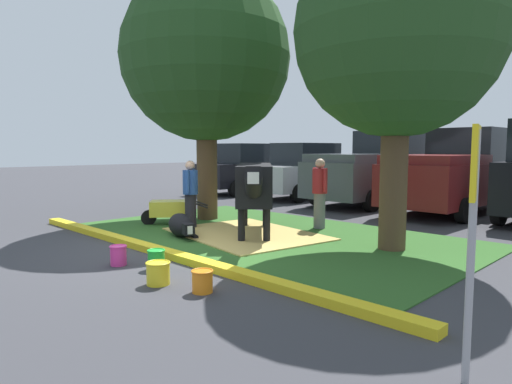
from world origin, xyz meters
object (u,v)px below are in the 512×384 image
(parking_sign, at_px, (473,204))
(hatchback_white, at_px, (248,169))
(sedan_silver, at_px, (306,171))
(pickup_truck_maroon, at_px, (376,170))
(shade_tree_left, at_px, (206,57))
(bucket_pink, at_px, (118,255))
(person_handler, at_px, (320,191))
(person_visitor_near, at_px, (190,193))
(shade_tree_right, at_px, (398,34))
(cow_holstein, at_px, (255,184))
(wheelbarrow, at_px, (169,209))
(bucket_orange, at_px, (202,281))
(bucket_green, at_px, (156,259))
(calf_lying, at_px, (182,225))
(pickup_truck_black, at_px, (456,173))
(bucket_yellow, at_px, (158,273))

(parking_sign, bearing_deg, hatchback_white, 142.24)
(sedan_silver, xyz_separation_m, pickup_truck_maroon, (2.75, 0.27, 0.13))
(shade_tree_left, distance_m, bucket_pink, 6.10)
(person_handler, height_order, person_visitor_near, person_handler)
(shade_tree_right, relative_size, cow_holstein, 2.25)
(shade_tree_left, xyz_separation_m, wheelbarrow, (-0.02, -1.17, -3.71))
(shade_tree_left, height_order, bucket_orange, shade_tree_left)
(shade_tree_right, bearing_deg, bucket_pink, -122.32)
(bucket_green, xyz_separation_m, bucket_orange, (1.37, -0.20, -0.01))
(bucket_green, bearing_deg, wheelbarrow, 142.99)
(calf_lying, relative_size, pickup_truck_black, 0.24)
(shade_tree_right, relative_size, person_handler, 3.52)
(bucket_green, relative_size, pickup_truck_maroon, 0.06)
(person_handler, height_order, wheelbarrow, person_handler)
(person_handler, xyz_separation_m, wheelbarrow, (-2.92, -2.09, -0.47))
(parking_sign, bearing_deg, bucket_orange, -179.02)
(shade_tree_left, bearing_deg, bucket_yellow, -45.94)
(cow_holstein, relative_size, bucket_pink, 8.00)
(person_visitor_near, relative_size, bucket_orange, 5.37)
(parking_sign, relative_size, bucket_yellow, 5.99)
(sedan_silver, height_order, pickup_truck_black, pickup_truck_black)
(cow_holstein, bearing_deg, sedan_silver, 120.27)
(calf_lying, relative_size, pickup_truck_maroon, 0.24)
(bucket_green, bearing_deg, pickup_truck_maroon, 100.73)
(calf_lying, bearing_deg, bucket_green, -44.70)
(person_handler, bearing_deg, shade_tree_left, -162.50)
(shade_tree_right, xyz_separation_m, pickup_truck_black, (-1.09, 5.76, -2.69))
(parking_sign, bearing_deg, wheelbarrow, 161.82)
(bucket_pink, height_order, sedan_silver, sedan_silver)
(parking_sign, distance_m, bucket_green, 4.77)
(cow_holstein, distance_m, pickup_truck_black, 6.74)
(bucket_green, bearing_deg, pickup_truck_black, 85.06)
(hatchback_white, relative_size, pickup_truck_black, 0.82)
(cow_holstein, distance_m, calf_lying, 1.74)
(person_visitor_near, relative_size, bucket_pink, 4.97)
(person_visitor_near, relative_size, wheelbarrow, 1.10)
(bucket_green, xyz_separation_m, hatchback_white, (-7.44, 9.18, 0.83))
(hatchback_white, bearing_deg, calf_lying, -52.66)
(wheelbarrow, height_order, sedan_silver, sedan_silver)
(wheelbarrow, xyz_separation_m, bucket_green, (3.21, -2.42, -0.23))
(person_visitor_near, height_order, pickup_truck_black, pickup_truck_black)
(bucket_pink, xyz_separation_m, sedan_silver, (-3.96, 9.69, 0.82))
(person_visitor_near, bearing_deg, person_handler, 44.44)
(pickup_truck_black, bearing_deg, wheelbarrow, -119.75)
(parking_sign, bearing_deg, calf_lying, 163.39)
(shade_tree_right, bearing_deg, person_visitor_near, -163.59)
(bucket_pink, xyz_separation_m, pickup_truck_black, (1.45, 9.77, 0.95))
(shade_tree_left, bearing_deg, shade_tree_right, 1.42)
(person_handler, relative_size, bucket_orange, 5.53)
(bucket_yellow, xyz_separation_m, hatchback_white, (-8.12, 9.59, 0.82))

